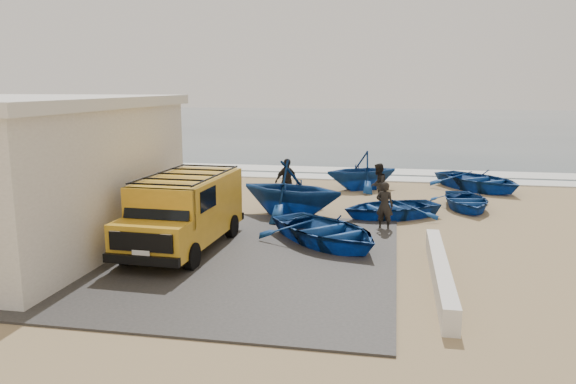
{
  "coord_description": "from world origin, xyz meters",
  "views": [
    {
      "loc": [
        3.85,
        -16.11,
        4.61
      ],
      "look_at": [
        0.48,
        1.52,
        1.2
      ],
      "focal_mm": 35.0,
      "sensor_mm": 36.0,
      "label": 1
    }
  ],
  "objects_px": {
    "boat_near_right": "(390,208)",
    "fisherman_middle": "(378,185)",
    "parapet": "(440,272)",
    "van": "(185,209)",
    "boat_far_right": "(478,180)",
    "fisherman_back": "(287,182)",
    "boat_near_left": "(326,231)",
    "boat_far_left": "(362,170)",
    "fisherman_front": "(385,206)",
    "boat_mid_left": "(291,188)",
    "boat_mid_right": "(466,201)"
  },
  "relations": [
    {
      "from": "boat_far_right",
      "to": "fisherman_middle",
      "type": "xyz_separation_m",
      "value": [
        -4.32,
        -4.27,
        0.38
      ]
    },
    {
      "from": "fisherman_middle",
      "to": "boat_near_right",
      "type": "bearing_deg",
      "value": 30.46
    },
    {
      "from": "boat_far_left",
      "to": "boat_mid_left",
      "type": "bearing_deg",
      "value": -49.31
    },
    {
      "from": "boat_near_left",
      "to": "boat_mid_left",
      "type": "bearing_deg",
      "value": 70.94
    },
    {
      "from": "fisherman_front",
      "to": "fisherman_middle",
      "type": "height_order",
      "value": "fisherman_middle"
    },
    {
      "from": "fisherman_front",
      "to": "boat_far_left",
      "type": "bearing_deg",
      "value": -67.02
    },
    {
      "from": "van",
      "to": "fisherman_back",
      "type": "xyz_separation_m",
      "value": [
        1.67,
        6.56,
        -0.25
      ]
    },
    {
      "from": "parapet",
      "to": "boat_near_left",
      "type": "relative_size",
      "value": 1.44
    },
    {
      "from": "van",
      "to": "boat_near_right",
      "type": "distance_m",
      "value": 7.64
    },
    {
      "from": "boat_far_right",
      "to": "fisherman_front",
      "type": "height_order",
      "value": "fisherman_front"
    },
    {
      "from": "boat_mid_left",
      "to": "boat_far_left",
      "type": "bearing_deg",
      "value": -4.11
    },
    {
      "from": "boat_far_right",
      "to": "fisherman_back",
      "type": "height_order",
      "value": "fisherman_back"
    },
    {
      "from": "boat_near_right",
      "to": "fisherman_middle",
      "type": "height_order",
      "value": "fisherman_middle"
    },
    {
      "from": "boat_near_right",
      "to": "boat_far_left",
      "type": "height_order",
      "value": "boat_far_left"
    },
    {
      "from": "fisherman_middle",
      "to": "van",
      "type": "bearing_deg",
      "value": -20.67
    },
    {
      "from": "boat_mid_left",
      "to": "parapet",
      "type": "bearing_deg",
      "value": -126.11
    },
    {
      "from": "boat_near_right",
      "to": "boat_mid_left",
      "type": "bearing_deg",
      "value": -113.3
    },
    {
      "from": "van",
      "to": "boat_far_right",
      "type": "relative_size",
      "value": 1.17
    },
    {
      "from": "boat_far_left",
      "to": "fisherman_middle",
      "type": "distance_m",
      "value": 3.51
    },
    {
      "from": "parapet",
      "to": "boat_far_left",
      "type": "height_order",
      "value": "boat_far_left"
    },
    {
      "from": "van",
      "to": "boat_mid_right",
      "type": "distance_m",
      "value": 11.01
    },
    {
      "from": "van",
      "to": "boat_near_right",
      "type": "height_order",
      "value": "van"
    },
    {
      "from": "parapet",
      "to": "van",
      "type": "xyz_separation_m",
      "value": [
        -6.95,
        1.59,
        0.88
      ]
    },
    {
      "from": "boat_near_left",
      "to": "boat_near_right",
      "type": "bearing_deg",
      "value": 20.55
    },
    {
      "from": "boat_mid_left",
      "to": "fisherman_front",
      "type": "bearing_deg",
      "value": -94.58
    },
    {
      "from": "parapet",
      "to": "boat_mid_left",
      "type": "distance_m",
      "value": 7.85
    },
    {
      "from": "parapet",
      "to": "fisherman_middle",
      "type": "relative_size",
      "value": 3.6
    },
    {
      "from": "boat_far_left",
      "to": "fisherman_middle",
      "type": "xyz_separation_m",
      "value": [
        0.83,
        -3.41,
        -0.04
      ]
    },
    {
      "from": "boat_far_right",
      "to": "boat_near_left",
      "type": "bearing_deg",
      "value": -158.6
    },
    {
      "from": "fisherman_front",
      "to": "fisherman_back",
      "type": "relative_size",
      "value": 0.86
    },
    {
      "from": "boat_near_right",
      "to": "boat_mid_right",
      "type": "height_order",
      "value": "boat_near_right"
    },
    {
      "from": "boat_mid_left",
      "to": "boat_far_right",
      "type": "height_order",
      "value": "boat_mid_left"
    },
    {
      "from": "boat_near_right",
      "to": "boat_mid_left",
      "type": "height_order",
      "value": "boat_mid_left"
    },
    {
      "from": "boat_mid_right",
      "to": "fisherman_middle",
      "type": "bearing_deg",
      "value": 172.9
    },
    {
      "from": "boat_near_right",
      "to": "fisherman_middle",
      "type": "xyz_separation_m",
      "value": [
        -0.49,
        1.92,
        0.47
      ]
    },
    {
      "from": "boat_near_right",
      "to": "boat_far_right",
      "type": "distance_m",
      "value": 7.28
    },
    {
      "from": "boat_near_left",
      "to": "fisherman_back",
      "type": "distance_m",
      "value": 5.9
    },
    {
      "from": "boat_near_left",
      "to": "boat_far_left",
      "type": "relative_size",
      "value": 1.26
    },
    {
      "from": "boat_far_right",
      "to": "boat_far_left",
      "type": "bearing_deg",
      "value": 150.02
    },
    {
      "from": "parapet",
      "to": "fisherman_middle",
      "type": "xyz_separation_m",
      "value": [
        -1.74,
        8.53,
        0.56
      ]
    },
    {
      "from": "boat_near_right",
      "to": "boat_near_left",
      "type": "bearing_deg",
      "value": -54.4
    },
    {
      "from": "parapet",
      "to": "fisherman_front",
      "type": "xyz_separation_m",
      "value": [
        -1.41,
        4.93,
        0.51
      ]
    },
    {
      "from": "boat_far_right",
      "to": "fisherman_back",
      "type": "bearing_deg",
      "value": 171.18
    },
    {
      "from": "fisherman_middle",
      "to": "boat_mid_right",
      "type": "bearing_deg",
      "value": 106.09
    },
    {
      "from": "parapet",
      "to": "boat_near_right",
      "type": "bearing_deg",
      "value": 100.74
    },
    {
      "from": "parapet",
      "to": "fisherman_middle",
      "type": "height_order",
      "value": "fisherman_middle"
    },
    {
      "from": "boat_far_right",
      "to": "boat_mid_left",
      "type": "bearing_deg",
      "value": -177.47
    },
    {
      "from": "boat_near_right",
      "to": "boat_far_right",
      "type": "bearing_deg",
      "value": 118.63
    },
    {
      "from": "parapet",
      "to": "boat_near_right",
      "type": "xyz_separation_m",
      "value": [
        -1.25,
        6.61,
        0.09
      ]
    },
    {
      "from": "parapet",
      "to": "boat_mid_right",
      "type": "xyz_separation_m",
      "value": [
        1.56,
        8.52,
        0.06
      ]
    }
  ]
}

